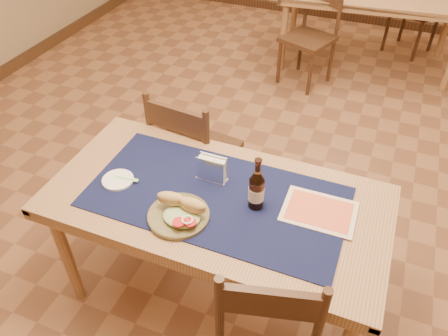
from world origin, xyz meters
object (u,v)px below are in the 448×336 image
at_px(chair_main_far, 194,153).
at_px(sandwich_plate, 180,213).
at_px(back_table, 374,0).
at_px(beer_bottle, 256,190).
at_px(main_table, 216,209).
at_px(napkin_holder, 212,169).

bearing_deg(chair_main_far, sandwich_plate, -68.64).
relative_size(back_table, beer_bottle, 6.72).
distance_m(main_table, sandwich_plate, 0.24).
relative_size(main_table, sandwich_plate, 5.76).
xyz_separation_m(main_table, napkin_holder, (-0.06, 0.10, 0.15)).
bearing_deg(chair_main_far, main_table, -55.05).
distance_m(back_table, sandwich_plate, 3.36).
relative_size(main_table, back_table, 0.88).
height_order(back_table, sandwich_plate, sandwich_plate).
height_order(main_table, sandwich_plate, sandwich_plate).
relative_size(sandwich_plate, napkin_holder, 1.84).
bearing_deg(main_table, back_table, 83.81).
bearing_deg(napkin_holder, main_table, -58.04).
height_order(main_table, beer_bottle, beer_bottle).
bearing_deg(sandwich_plate, main_table, 61.96).
distance_m(beer_bottle, napkin_holder, 0.27).
distance_m(main_table, napkin_holder, 0.19).
xyz_separation_m(sandwich_plate, napkin_holder, (0.03, 0.29, 0.03)).
xyz_separation_m(main_table, back_table, (0.34, 3.15, 0.00)).
bearing_deg(back_table, chair_main_far, -105.49).
bearing_deg(main_table, napkin_holder, 121.96).
bearing_deg(chair_main_far, napkin_holder, -54.37).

